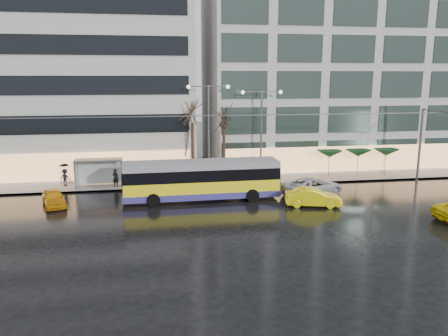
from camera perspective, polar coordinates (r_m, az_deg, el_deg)
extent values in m
plane|color=black|center=(30.96, -3.19, -6.82)|extent=(140.00, 140.00, 0.00)
cube|color=gray|center=(44.57, -2.47, -0.92)|extent=(80.00, 10.00, 0.15)
cube|color=slate|center=(39.79, -1.66, -2.46)|extent=(80.00, 0.10, 0.15)
cube|color=beige|center=(49.97, -24.79, 12.20)|extent=(34.00, 14.00, 22.00)
cube|color=beige|center=(53.01, 15.93, 14.36)|extent=(32.00, 14.00, 25.00)
cube|color=yellow|center=(35.65, -2.92, -2.48)|extent=(12.51, 2.84, 1.56)
cube|color=#3B3483|center=(35.78, -2.91, -3.28)|extent=(12.55, 2.88, 0.52)
cube|color=black|center=(35.39, -2.94, -0.69)|extent=(12.53, 2.86, 0.93)
cube|color=gray|center=(35.24, -2.95, 0.47)|extent=(12.51, 2.84, 0.52)
cube|color=black|center=(36.70, 6.80, -0.55)|extent=(0.11, 2.39, 1.35)
cube|color=black|center=(35.22, -13.09, -1.30)|extent=(0.11, 2.39, 1.35)
cylinder|color=black|center=(37.70, 2.80, -2.58)|extent=(1.05, 0.38, 1.04)
cylinder|color=black|center=(35.26, 3.74, -3.61)|extent=(1.05, 0.38, 1.04)
cylinder|color=black|center=(36.80, -9.28, -3.09)|extent=(1.05, 0.38, 1.04)
cylinder|color=black|center=(34.29, -9.20, -4.19)|extent=(1.05, 0.38, 1.04)
cylinder|color=#595B60|center=(35.83, -4.82, 3.07)|extent=(0.14, 3.86, 2.73)
cylinder|color=#595B60|center=(36.34, -4.90, 3.20)|extent=(0.14, 3.86, 2.73)
cylinder|color=#595B60|center=(45.62, 24.22, 2.72)|extent=(0.24, 0.24, 7.00)
cube|color=#595B60|center=(43.21, 26.40, 6.63)|extent=(0.10, 5.00, 0.10)
cylinder|color=#595B60|center=(35.30, -2.65, 6.79)|extent=(42.00, 0.04, 0.04)
cylinder|color=#595B60|center=(35.80, -2.74, 6.86)|extent=(42.00, 0.04, 0.04)
cube|color=#595B60|center=(40.68, -16.06, 1.03)|extent=(4.20, 1.60, 0.12)
cube|color=silver|center=(41.61, -15.85, -0.48)|extent=(4.00, 0.05, 2.20)
cube|color=white|center=(41.23, -18.79, -0.77)|extent=(0.10, 1.40, 2.20)
cylinder|color=#595B60|center=(40.55, -18.88, -0.98)|extent=(0.10, 0.10, 2.40)
cylinder|color=#595B60|center=(41.90, -18.56, -0.56)|extent=(0.10, 0.10, 2.40)
cylinder|color=#595B60|center=(40.04, -13.24, -0.81)|extent=(0.10, 0.10, 2.40)
cylinder|color=#595B60|center=(41.41, -13.10, -0.39)|extent=(0.10, 0.10, 2.40)
cylinder|color=#595B60|center=(40.63, -2.01, 4.40)|extent=(0.18, 0.18, 9.00)
cylinder|color=#595B60|center=(40.21, -3.35, 10.60)|extent=(1.80, 0.10, 0.10)
cylinder|color=#595B60|center=(40.43, -0.77, 10.63)|extent=(1.80, 0.10, 0.10)
sphere|color=#FFF2CC|center=(40.13, -4.65, 10.51)|extent=(0.36, 0.36, 0.36)
sphere|color=#FFF2CC|center=(40.57, 0.51, 10.56)|extent=(0.36, 0.36, 0.36)
cylinder|color=#595B60|center=(41.57, 4.87, 4.19)|extent=(0.18, 0.18, 8.50)
cylinder|color=#595B60|center=(41.02, 3.73, 9.92)|extent=(1.80, 0.10, 0.10)
cylinder|color=#595B60|center=(41.45, 6.20, 9.90)|extent=(1.80, 0.10, 0.10)
sphere|color=#FFF2CC|center=(40.83, 2.48, 9.86)|extent=(0.36, 0.36, 0.36)
sphere|color=#FFF2CC|center=(41.70, 7.41, 9.81)|extent=(0.36, 0.36, 0.36)
cylinder|color=black|center=(40.93, -4.11, 2.03)|extent=(0.28, 0.28, 5.60)
cylinder|color=black|center=(41.54, 0.00, 1.71)|extent=(0.28, 0.28, 4.90)
cylinder|color=#595B60|center=(44.45, 13.53, 0.28)|extent=(0.06, 0.06, 2.20)
cone|color=#103E1C|center=(44.23, 13.61, 1.80)|extent=(2.50, 2.50, 0.70)
cylinder|color=#595B60|center=(45.67, 17.01, 0.39)|extent=(0.06, 0.06, 2.20)
cone|color=#103E1C|center=(45.46, 17.11, 1.87)|extent=(2.50, 2.50, 0.70)
cylinder|color=#595B60|center=(47.05, 20.30, 0.50)|extent=(0.06, 0.06, 2.20)
cone|color=#103E1C|center=(46.85, 20.41, 1.93)|extent=(2.50, 2.50, 0.70)
imported|color=orange|center=(36.56, -21.35, -3.65)|extent=(2.65, 4.10, 1.30)
imported|color=yellow|center=(34.68, 11.56, -3.77)|extent=(4.52, 2.42, 1.41)
imported|color=silver|center=(37.83, 11.51, -2.36)|extent=(6.12, 4.39, 1.55)
imported|color=black|center=(40.47, -13.98, -1.26)|extent=(0.71, 0.61, 1.65)
imported|color=#DD4997|center=(40.28, -14.04, 0.02)|extent=(1.27, 1.28, 0.88)
imported|color=black|center=(40.08, -11.91, -1.29)|extent=(1.00, 0.93, 1.65)
imported|color=black|center=(42.11, -20.03, -1.17)|extent=(1.17, 0.92, 1.58)
imported|color=black|center=(41.92, -20.12, 0.10)|extent=(1.06, 1.06, 0.72)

